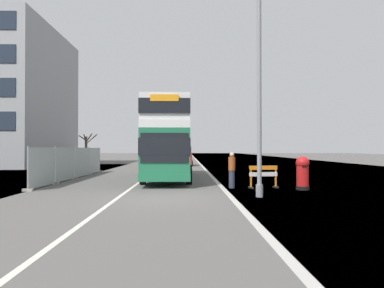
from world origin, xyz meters
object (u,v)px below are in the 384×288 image
at_px(double_decker_bus, 168,140).
at_px(pedestrian_at_kerb, 232,170).
at_px(roadworks_barrier, 263,174).
at_px(car_receding_mid, 152,155).
at_px(car_oncoming_near, 184,157).
at_px(lamppost_foreground, 259,92).
at_px(red_pillar_postbox, 303,172).

height_order(double_decker_bus, pedestrian_at_kerb, double_decker_bus).
relative_size(roadworks_barrier, pedestrian_at_kerb, 0.85).
xyz_separation_m(double_decker_bus, car_receding_mid, (-3.54, 26.45, -1.46)).
xyz_separation_m(double_decker_bus, car_oncoming_near, (0.94, 17.98, -1.47)).
bearing_deg(roadworks_barrier, lamppost_foreground, -104.90).
xyz_separation_m(roadworks_barrier, car_oncoming_near, (-4.00, 23.39, 0.36)).
distance_m(lamppost_foreground, car_oncoming_near, 26.99).
xyz_separation_m(double_decker_bus, red_pillar_postbox, (6.63, -6.18, -1.64)).
bearing_deg(pedestrian_at_kerb, double_decker_bus, 122.24).
relative_size(lamppost_foreground, pedestrian_at_kerb, 5.10).
bearing_deg(roadworks_barrier, pedestrian_at_kerb, 178.72).
relative_size(red_pillar_postbox, car_oncoming_near, 0.39).
height_order(red_pillar_postbox, pedestrian_at_kerb, pedestrian_at_kerb).
bearing_deg(red_pillar_postbox, pedestrian_at_kerb, 166.05).
bearing_deg(car_receding_mid, double_decker_bus, -82.37).
bearing_deg(car_receding_mid, pedestrian_at_kerb, -77.71).
bearing_deg(car_oncoming_near, pedestrian_at_kerb, -84.02).
relative_size(double_decker_bus, car_oncoming_near, 2.88).
bearing_deg(pedestrian_at_kerb, car_oncoming_near, 95.98).
xyz_separation_m(lamppost_foreground, red_pillar_postbox, (2.54, 2.45, -3.38)).
bearing_deg(pedestrian_at_kerb, car_receding_mid, 102.29).
distance_m(roadworks_barrier, car_oncoming_near, 23.73).
bearing_deg(roadworks_barrier, car_receding_mid, 104.91).
xyz_separation_m(double_decker_bus, lamppost_foreground, (4.08, -8.63, 1.74)).
distance_m(double_decker_bus, lamppost_foreground, 9.71).
relative_size(red_pillar_postbox, car_receding_mid, 0.39).
xyz_separation_m(lamppost_foreground, car_oncoming_near, (-3.14, 26.61, -3.21)).
bearing_deg(roadworks_barrier, red_pillar_postbox, -24.52).
distance_m(double_decker_bus, car_receding_mid, 26.73).
xyz_separation_m(car_oncoming_near, pedestrian_at_kerb, (2.45, -23.36, -0.14)).
height_order(roadworks_barrier, pedestrian_at_kerb, pedestrian_at_kerb).
distance_m(car_oncoming_near, car_receding_mid, 9.59).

